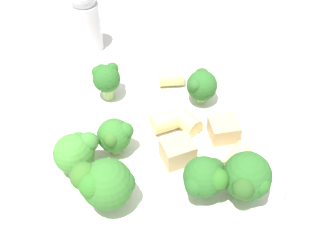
{
  "coord_description": "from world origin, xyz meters",
  "views": [
    {
      "loc": [
        0.25,
        -0.07,
        0.31
      ],
      "look_at": [
        0.0,
        0.0,
        0.04
      ],
      "focal_mm": 45.0,
      "sensor_mm": 36.0,
      "label": 1
    }
  ],
  "objects_px": {
    "broccoli_floret_5": "(105,183)",
    "broccoli_floret_1": "(205,177)",
    "rigatoni_0": "(171,78)",
    "pepper_shaker": "(86,18)",
    "broccoli_floret_6": "(247,177)",
    "chicken_chunk_0": "(174,152)",
    "broccoli_floret_2": "(76,152)",
    "rigatoni_2": "(163,122)",
    "broccoli_floret_0": "(201,85)",
    "chicken_chunk_1": "(224,129)",
    "rigatoni_4": "(189,125)",
    "rigatoni_1": "(75,143)",
    "broccoli_floret_3": "(115,136)",
    "pasta_bowl": "(168,142)",
    "rigatoni_3": "(236,158)",
    "broccoli_floret_4": "(106,78)"
  },
  "relations": [
    {
      "from": "chicken_chunk_0",
      "to": "broccoli_floret_5",
      "type": "bearing_deg",
      "value": -64.72
    },
    {
      "from": "broccoli_floret_4",
      "to": "rigatoni_1",
      "type": "distance_m",
      "value": 0.07
    },
    {
      "from": "rigatoni_0",
      "to": "pepper_shaker",
      "type": "distance_m",
      "value": 0.14
    },
    {
      "from": "broccoli_floret_0",
      "to": "broccoli_floret_1",
      "type": "height_order",
      "value": "broccoli_floret_1"
    },
    {
      "from": "rigatoni_4",
      "to": "broccoli_floret_3",
      "type": "bearing_deg",
      "value": -85.5
    },
    {
      "from": "rigatoni_1",
      "to": "rigatoni_0",
      "type": "bearing_deg",
      "value": 120.52
    },
    {
      "from": "broccoli_floret_1",
      "to": "broccoli_floret_5",
      "type": "relative_size",
      "value": 0.85
    },
    {
      "from": "broccoli_floret_2",
      "to": "chicken_chunk_1",
      "type": "height_order",
      "value": "broccoli_floret_2"
    },
    {
      "from": "broccoli_floret_3",
      "to": "rigatoni_3",
      "type": "relative_size",
      "value": 1.22
    },
    {
      "from": "pasta_bowl",
      "to": "rigatoni_3",
      "type": "bearing_deg",
      "value": 43.52
    },
    {
      "from": "chicken_chunk_1",
      "to": "pepper_shaker",
      "type": "bearing_deg",
      "value": -155.52
    },
    {
      "from": "broccoli_floret_0",
      "to": "broccoli_floret_5",
      "type": "xyz_separation_m",
      "value": [
        0.09,
        -0.11,
        0.01
      ]
    },
    {
      "from": "chicken_chunk_0",
      "to": "broccoli_floret_6",
      "type": "bearing_deg",
      "value": 41.13
    },
    {
      "from": "rigatoni_2",
      "to": "pepper_shaker",
      "type": "distance_m",
      "value": 0.19
    },
    {
      "from": "broccoli_floret_0",
      "to": "rigatoni_0",
      "type": "bearing_deg",
      "value": -147.61
    },
    {
      "from": "broccoli_floret_2",
      "to": "broccoli_floret_6",
      "type": "relative_size",
      "value": 0.89
    },
    {
      "from": "rigatoni_4",
      "to": "rigatoni_1",
      "type": "bearing_deg",
      "value": -93.94
    },
    {
      "from": "rigatoni_1",
      "to": "pepper_shaker",
      "type": "relative_size",
      "value": 0.32
    },
    {
      "from": "broccoli_floret_0",
      "to": "rigatoni_0",
      "type": "relative_size",
      "value": 1.42
    },
    {
      "from": "rigatoni_0",
      "to": "pepper_shaker",
      "type": "relative_size",
      "value": 0.29
    },
    {
      "from": "broccoli_floret_6",
      "to": "chicken_chunk_0",
      "type": "xyz_separation_m",
      "value": [
        -0.05,
        -0.04,
        -0.01
      ]
    },
    {
      "from": "broccoli_floret_5",
      "to": "broccoli_floret_1",
      "type": "bearing_deg",
      "value": 81.01
    },
    {
      "from": "broccoli_floret_2",
      "to": "broccoli_floret_4",
      "type": "height_order",
      "value": "same"
    },
    {
      "from": "chicken_chunk_0",
      "to": "chicken_chunk_1",
      "type": "distance_m",
      "value": 0.05
    },
    {
      "from": "broccoli_floret_6",
      "to": "rigatoni_2",
      "type": "distance_m",
      "value": 0.1
    },
    {
      "from": "broccoli_floret_0",
      "to": "chicken_chunk_0",
      "type": "height_order",
      "value": "broccoli_floret_0"
    },
    {
      "from": "rigatoni_1",
      "to": "rigatoni_2",
      "type": "relative_size",
      "value": 1.04
    },
    {
      "from": "broccoli_floret_6",
      "to": "pepper_shaker",
      "type": "bearing_deg",
      "value": -162.15
    },
    {
      "from": "rigatoni_4",
      "to": "chicken_chunk_0",
      "type": "xyz_separation_m",
      "value": [
        0.03,
        -0.02,
        0.0
      ]
    },
    {
      "from": "broccoli_floret_3",
      "to": "rigatoni_0",
      "type": "bearing_deg",
      "value": 136.41
    },
    {
      "from": "rigatoni_3",
      "to": "rigatoni_4",
      "type": "height_order",
      "value": "rigatoni_4"
    },
    {
      "from": "broccoli_floret_5",
      "to": "rigatoni_2",
      "type": "xyz_separation_m",
      "value": [
        -0.07,
        0.06,
        -0.02
      ]
    },
    {
      "from": "chicken_chunk_0",
      "to": "broccoli_floret_2",
      "type": "bearing_deg",
      "value": -99.09
    },
    {
      "from": "broccoli_floret_1",
      "to": "broccoli_floret_6",
      "type": "height_order",
      "value": "broccoli_floret_6"
    },
    {
      "from": "broccoli_floret_0",
      "to": "broccoli_floret_2",
      "type": "distance_m",
      "value": 0.13
    },
    {
      "from": "rigatoni_0",
      "to": "rigatoni_1",
      "type": "xyz_separation_m",
      "value": [
        0.06,
        -0.1,
        -0.0
      ]
    },
    {
      "from": "pasta_bowl",
      "to": "pepper_shaker",
      "type": "relative_size",
      "value": 2.72
    },
    {
      "from": "broccoli_floret_3",
      "to": "pepper_shaker",
      "type": "relative_size",
      "value": 0.41
    },
    {
      "from": "broccoli_floret_5",
      "to": "broccoli_floret_4",
      "type": "bearing_deg",
      "value": 170.01
    },
    {
      "from": "pasta_bowl",
      "to": "broccoli_floret_6",
      "type": "distance_m",
      "value": 0.1
    },
    {
      "from": "broccoli_floret_3",
      "to": "rigatoni_4",
      "type": "xyz_separation_m",
      "value": [
        -0.01,
        0.07,
        -0.01
      ]
    },
    {
      "from": "broccoli_floret_1",
      "to": "chicken_chunk_1",
      "type": "bearing_deg",
      "value": 145.94
    },
    {
      "from": "pepper_shaker",
      "to": "broccoli_floret_6",
      "type": "bearing_deg",
      "value": 17.85
    },
    {
      "from": "broccoli_floret_4",
      "to": "chicken_chunk_0",
      "type": "distance_m",
      "value": 0.1
    },
    {
      "from": "broccoli_floret_2",
      "to": "rigatoni_2",
      "type": "relative_size",
      "value": 1.49
    },
    {
      "from": "chicken_chunk_0",
      "to": "pepper_shaker",
      "type": "distance_m",
      "value": 0.22
    },
    {
      "from": "pasta_bowl",
      "to": "rigatoni_0",
      "type": "distance_m",
      "value": 0.07
    },
    {
      "from": "pepper_shaker",
      "to": "broccoli_floret_1",
      "type": "bearing_deg",
      "value": 12.08
    },
    {
      "from": "chicken_chunk_0",
      "to": "chicken_chunk_1",
      "type": "height_order",
      "value": "chicken_chunk_0"
    },
    {
      "from": "broccoli_floret_3",
      "to": "broccoli_floret_5",
      "type": "xyz_separation_m",
      "value": [
        0.05,
        -0.02,
        0.01
      ]
    }
  ]
}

